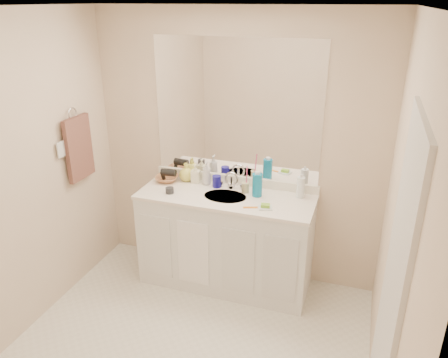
% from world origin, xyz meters
% --- Properties ---
extents(ceiling, '(2.60, 2.60, 0.02)m').
position_xyz_m(ceiling, '(0.00, 0.00, 2.40)').
color(ceiling, white).
rests_on(ceiling, wall_back).
extents(wall_back, '(2.60, 0.02, 2.40)m').
position_xyz_m(wall_back, '(0.00, 1.30, 1.20)').
color(wall_back, beige).
rests_on(wall_back, floor).
extents(wall_left, '(0.02, 2.60, 2.40)m').
position_xyz_m(wall_left, '(-1.30, 0.00, 1.20)').
color(wall_left, beige).
rests_on(wall_left, floor).
extents(wall_right, '(0.02, 2.60, 2.40)m').
position_xyz_m(wall_right, '(1.30, 0.00, 1.20)').
color(wall_right, beige).
rests_on(wall_right, floor).
extents(vanity_cabinet, '(1.50, 0.55, 0.85)m').
position_xyz_m(vanity_cabinet, '(0.00, 1.02, 0.42)').
color(vanity_cabinet, white).
rests_on(vanity_cabinet, floor).
extents(countertop, '(1.52, 0.57, 0.03)m').
position_xyz_m(countertop, '(0.00, 1.02, 0.86)').
color(countertop, white).
rests_on(countertop, vanity_cabinet).
extents(backsplash, '(1.52, 0.03, 0.08)m').
position_xyz_m(backsplash, '(0.00, 1.29, 0.92)').
color(backsplash, white).
rests_on(backsplash, countertop).
extents(sink_basin, '(0.37, 0.37, 0.02)m').
position_xyz_m(sink_basin, '(0.00, 1.00, 0.87)').
color(sink_basin, '#BBB0A4').
rests_on(sink_basin, countertop).
extents(faucet, '(0.02, 0.02, 0.11)m').
position_xyz_m(faucet, '(0.00, 1.18, 0.94)').
color(faucet, silver).
rests_on(faucet, countertop).
extents(mirror, '(1.48, 0.01, 1.20)m').
position_xyz_m(mirror, '(0.00, 1.29, 1.56)').
color(mirror, white).
rests_on(mirror, wall_back).
extents(blue_mug, '(0.09, 0.09, 0.11)m').
position_xyz_m(blue_mug, '(-0.13, 1.17, 0.93)').
color(blue_mug, navy).
rests_on(blue_mug, countertop).
extents(tan_cup, '(0.07, 0.07, 0.09)m').
position_xyz_m(tan_cup, '(0.14, 1.14, 0.92)').
color(tan_cup, tan).
rests_on(tan_cup, countertop).
extents(toothbrush, '(0.02, 0.04, 0.20)m').
position_xyz_m(toothbrush, '(0.15, 1.14, 1.03)').
color(toothbrush, '#DD3A78').
rests_on(toothbrush, tan_cup).
extents(mouthwash_bottle, '(0.11, 0.11, 0.20)m').
position_xyz_m(mouthwash_bottle, '(0.26, 1.10, 0.98)').
color(mouthwash_bottle, '#0E79AC').
rests_on(mouthwash_bottle, countertop).
extents(clear_pump_bottle, '(0.08, 0.08, 0.18)m').
position_xyz_m(clear_pump_bottle, '(0.61, 1.19, 0.97)').
color(clear_pump_bottle, white).
rests_on(clear_pump_bottle, countertop).
extents(soap_dish, '(0.13, 0.12, 0.01)m').
position_xyz_m(soap_dish, '(0.38, 0.89, 0.89)').
color(soap_dish, white).
rests_on(soap_dish, countertop).
extents(green_soap, '(0.08, 0.06, 0.03)m').
position_xyz_m(green_soap, '(0.38, 0.89, 0.90)').
color(green_soap, '#7DBA2D').
rests_on(green_soap, soap_dish).
extents(orange_comb, '(0.12, 0.06, 0.00)m').
position_xyz_m(orange_comb, '(0.26, 0.86, 0.88)').
color(orange_comb, orange).
rests_on(orange_comb, countertop).
extents(dark_jar, '(0.08, 0.08, 0.05)m').
position_xyz_m(dark_jar, '(-0.48, 0.91, 0.91)').
color(dark_jar, '#25262A').
rests_on(dark_jar, countertop).
extents(soap_bottle_white, '(0.09, 0.09, 0.21)m').
position_xyz_m(soap_bottle_white, '(-0.24, 1.20, 0.99)').
color(soap_bottle_white, silver).
rests_on(soap_bottle_white, countertop).
extents(soap_bottle_cream, '(0.09, 0.09, 0.17)m').
position_xyz_m(soap_bottle_cream, '(-0.35, 1.21, 0.96)').
color(soap_bottle_cream, '#F6F4C9').
rests_on(soap_bottle_cream, countertop).
extents(soap_bottle_yellow, '(0.17, 0.17, 0.17)m').
position_xyz_m(soap_bottle_yellow, '(-0.45, 1.22, 0.97)').
color(soap_bottle_yellow, '#D8D454').
rests_on(soap_bottle_yellow, countertop).
extents(wicker_basket, '(0.25, 0.25, 0.05)m').
position_xyz_m(wicker_basket, '(-0.61, 1.15, 0.91)').
color(wicker_basket, '#B07047').
rests_on(wicker_basket, countertop).
extents(hair_dryer, '(0.14, 0.08, 0.07)m').
position_xyz_m(hair_dryer, '(-0.59, 1.15, 0.97)').
color(hair_dryer, black).
rests_on(hair_dryer, wicker_basket).
extents(towel_ring, '(0.01, 0.11, 0.11)m').
position_xyz_m(towel_ring, '(-1.27, 0.77, 1.55)').
color(towel_ring, silver).
rests_on(towel_ring, wall_left).
extents(hand_towel, '(0.04, 0.32, 0.55)m').
position_xyz_m(hand_towel, '(-1.25, 0.77, 1.25)').
color(hand_towel, '#4A2D27').
rests_on(hand_towel, towel_ring).
extents(switch_plate, '(0.01, 0.08, 0.13)m').
position_xyz_m(switch_plate, '(-1.27, 0.57, 1.30)').
color(switch_plate, white).
rests_on(switch_plate, wall_left).
extents(door, '(0.02, 0.82, 2.00)m').
position_xyz_m(door, '(1.29, -0.30, 1.00)').
color(door, silver).
rests_on(door, floor).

